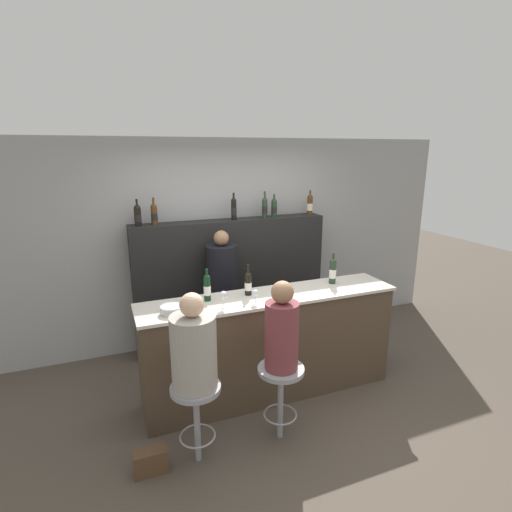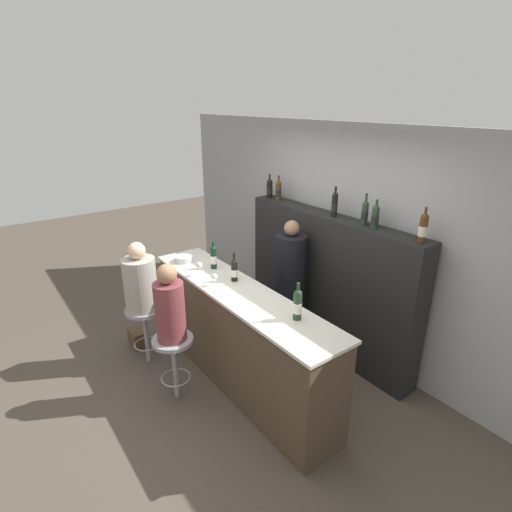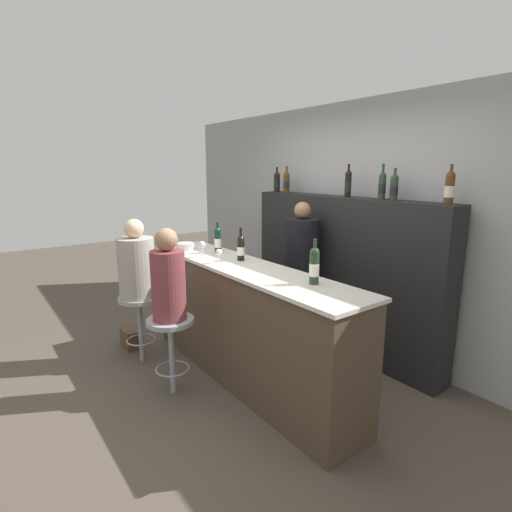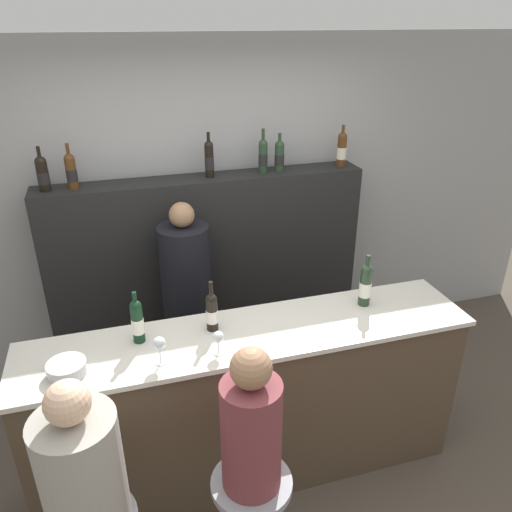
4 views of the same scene
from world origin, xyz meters
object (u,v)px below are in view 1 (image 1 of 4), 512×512
(wine_bottle_counter_1, at_px, (248,283))
(wine_bottle_backbar_3, at_px, (265,207))
(wine_bottle_backbar_5, at_px, (310,204))
(guest_seated_left, at_px, (194,348))
(wine_bottle_counter_2, at_px, (333,271))
(bar_stool_left, at_px, (196,402))
(handbag, at_px, (151,462))
(wine_glass_0, at_px, (224,295))
(metal_bowl, at_px, (172,310))
(wine_bottle_counter_0, at_px, (207,287))
(wine_bottle_backbar_1, at_px, (154,214))
(wine_bottle_backbar_4, at_px, (274,208))
(guest_seated_right, at_px, (282,331))
(wine_bottle_backbar_2, at_px, (234,208))
(wine_glass_1, at_px, (255,294))
(bartender, at_px, (223,302))
(wine_bottle_backbar_0, at_px, (138,215))
(bar_stool_right, at_px, (281,383))

(wine_bottle_counter_1, bearing_deg, wine_bottle_backbar_3, 60.27)
(wine_bottle_counter_1, distance_m, wine_bottle_backbar_5, 1.82)
(guest_seated_left, bearing_deg, wine_bottle_counter_2, 23.71)
(bar_stool_left, xyz_separation_m, handbag, (-0.38, -0.00, -0.44))
(wine_bottle_counter_2, bearing_deg, wine_glass_0, -169.92)
(metal_bowl, bearing_deg, wine_bottle_counter_0, 26.05)
(wine_bottle_backbar_1, relative_size, bar_stool_left, 0.46)
(wine_bottle_counter_0, distance_m, guest_seated_left, 0.82)
(wine_bottle_counter_1, xyz_separation_m, guest_seated_left, (-0.72, -0.73, -0.20))
(wine_bottle_backbar_1, height_order, wine_bottle_backbar_5, wine_bottle_backbar_5)
(wine_bottle_backbar_4, bearing_deg, guest_seated_right, -112.15)
(wine_bottle_backbar_2, relative_size, handbag, 1.26)
(wine_glass_1, distance_m, bartender, 1.11)
(wine_bottle_counter_1, bearing_deg, bartender, 92.02)
(wine_bottle_backbar_2, xyz_separation_m, wine_bottle_backbar_3, (0.41, -0.00, -0.01))
(guest_seated_right, bearing_deg, wine_bottle_counter_0, 120.24)
(wine_bottle_backbar_0, xyz_separation_m, guest_seated_right, (0.90, -1.88, -0.73))
(wine_bottle_backbar_2, height_order, wine_glass_0, wine_bottle_backbar_2)
(wine_bottle_counter_2, bearing_deg, bar_stool_left, -156.29)
(wine_bottle_backbar_4, distance_m, bar_stool_right, 2.36)
(wine_bottle_backbar_2, distance_m, bar_stool_right, 2.26)
(bar_stool_left, bearing_deg, wine_glass_1, 35.90)
(wine_bottle_counter_2, relative_size, wine_bottle_backbar_5, 1.05)
(wine_bottle_backbar_2, bearing_deg, bar_stool_left, -117.09)
(wine_bottle_backbar_0, relative_size, wine_glass_1, 2.30)
(wine_bottle_backbar_4, bearing_deg, wine_bottle_backbar_5, -0.00)
(wine_bottle_backbar_3, bearing_deg, bar_stool_left, -126.09)
(wine_bottle_counter_0, height_order, wine_bottle_counter_2, wine_bottle_counter_2)
(wine_bottle_counter_0, bearing_deg, wine_bottle_backbar_2, 60.24)
(wine_bottle_counter_1, height_order, wine_glass_1, wine_bottle_counter_1)
(wine_bottle_backbar_0, distance_m, bar_stool_right, 2.41)
(wine_bottle_backbar_2, relative_size, bar_stool_left, 0.48)
(bar_stool_right, bearing_deg, guest_seated_left, -180.00)
(wine_bottle_backbar_0, relative_size, metal_bowl, 1.54)
(wine_bottle_backbar_5, distance_m, wine_glass_0, 2.20)
(wine_bottle_counter_0, bearing_deg, wine_bottle_backbar_0, 112.56)
(wine_bottle_backbar_0, height_order, wine_bottle_backbar_2, wine_bottle_backbar_2)
(bartender, bearing_deg, wine_bottle_counter_2, -38.68)
(wine_glass_0, xyz_separation_m, wine_glass_1, (0.30, 0.00, -0.02))
(wine_bottle_backbar_2, distance_m, wine_bottle_backbar_4, 0.54)
(wine_bottle_backbar_0, height_order, wine_glass_1, wine_bottle_backbar_0)
(bar_stool_right, bearing_deg, wine_bottle_backbar_3, 71.31)
(bar_stool_right, height_order, bartender, bartender)
(wine_bottle_counter_2, xyz_separation_m, wine_glass_1, (-0.97, -0.23, -0.05))
(wine_bottle_backbar_2, height_order, wine_bottle_backbar_3, same)
(wine_bottle_backbar_0, xyz_separation_m, guest_seated_left, (0.17, -1.88, -0.75))
(wine_bottle_backbar_0, xyz_separation_m, wine_bottle_backbar_4, (1.67, 0.00, -0.00))
(wine_bottle_backbar_4, xyz_separation_m, wine_glass_0, (-1.10, -1.37, -0.55))
(bar_stool_left, bearing_deg, wine_bottle_backbar_4, 51.42)
(guest_seated_left, relative_size, handbag, 2.95)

